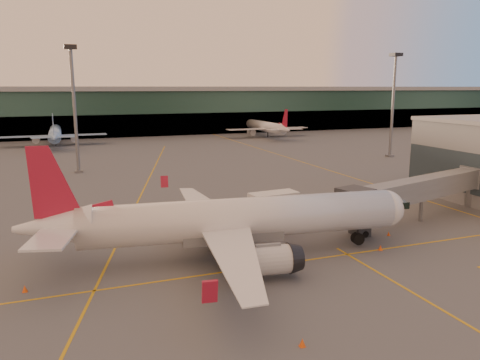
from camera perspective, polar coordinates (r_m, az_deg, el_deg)
name	(u,v)px	position (r m, az deg, el deg)	size (l,w,h in m)	color
ground	(331,279)	(44.98, 11.07, -11.74)	(600.00, 600.00, 0.00)	#4C4F54
taxi_markings	(160,189)	(82.76, -9.76, -1.04)	(100.12, 173.00, 0.01)	gold
terminal	(128,111)	(178.43, -13.54, 8.18)	(400.00, 20.00, 17.60)	#19382D
mast_west_near	(74,100)	(101.10, -19.58, 9.18)	(2.40, 2.40, 25.60)	slate
mast_east_near	(393,97)	(124.02, 18.19, 9.53)	(2.40, 2.40, 25.60)	slate
main_airplane	(230,221)	(48.04, -1.29, -5.00)	(40.44, 36.57, 12.21)	white
jet_bridge	(428,188)	(66.85, 21.99, -0.97)	(29.64, 10.95, 5.99)	slate
catering_truck	(274,208)	(58.14, 4.18, -3.47)	(6.26, 3.22, 4.68)	#AE2818
cone_nose	(389,234)	(58.89, 17.66, -6.25)	(0.38, 0.38, 0.49)	#F1510C
cone_tail	(25,289)	(45.49, -24.76, -11.95)	(0.47, 0.47, 0.60)	#F1510C
cone_wing_right	(302,343)	(34.05, 7.61, -19.06)	(0.46, 0.46, 0.59)	#F1510C
cone_wing_left	(180,217)	(63.66, -7.39, -4.48)	(0.39, 0.39, 0.50)	#F1510C
cone_fwd	(380,248)	(53.48, 16.75, -7.92)	(0.46, 0.46, 0.59)	#F1510C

